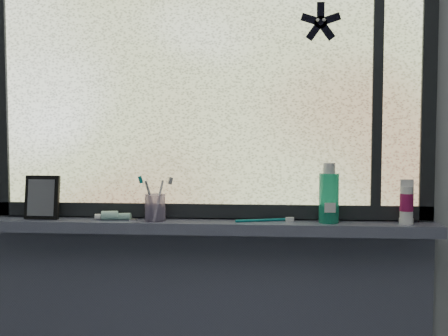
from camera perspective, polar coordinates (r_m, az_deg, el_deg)
wall_back at (r=1.84m, az=-1.78°, el=1.41°), size 3.00×0.01×2.50m
windowsill at (r=1.79m, az=-2.03°, el=-6.68°), size 1.62×0.14×0.04m
window_pane at (r=1.83m, az=-1.88°, el=10.18°), size 1.50×0.01×1.00m
frame_bottom at (r=1.83m, az=-1.86°, el=-4.88°), size 1.60×0.03×0.05m
frame_left at (r=2.06m, az=-24.11°, el=9.12°), size 0.05×0.03×1.10m
frame_right at (r=1.90m, az=22.34°, el=9.67°), size 0.05×0.03×1.10m
frame_mullion at (r=1.86m, az=17.12°, el=9.93°), size 0.03×0.03×1.00m
starfish_sticker at (r=1.85m, az=10.98°, el=16.02°), size 0.15×0.02×0.15m
vanity_mirror at (r=1.94m, az=-20.06°, el=-3.16°), size 0.13×0.07×0.16m
toothpaste_tube at (r=1.84m, az=-12.34°, el=-5.32°), size 0.19×0.06×0.03m
toothbrush_cup at (r=1.80m, az=-7.88°, el=-4.51°), size 0.09×0.09×0.09m
toothbrush_lying at (r=1.78m, az=4.22°, el=-5.89°), size 0.22×0.08×0.02m
mouthwash_bottle at (r=1.77m, az=11.90°, el=-2.80°), size 0.08×0.08×0.17m
cream_tube at (r=1.82m, az=20.14°, el=-3.49°), size 0.05×0.05×0.11m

